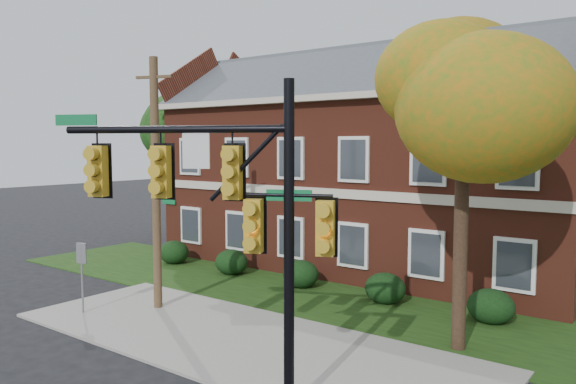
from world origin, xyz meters
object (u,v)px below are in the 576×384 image
Objects in this scene: hedge_far_left at (174,252)px; tree_far_rear at (465,79)px; utility_pole at (156,183)px; traffic_signal at (230,209)px; hedge_center at (301,274)px; tree_near_right at (472,91)px; sign_post at (82,266)px; hedge_left at (232,262)px; apartment_building at (370,153)px; tree_left_rear at (197,119)px; hedge_right at (385,288)px; hedge_far_right at (491,306)px.

hedge_far_left is 0.12× the size of tree_far_rear.
traffic_signal is at bearing -47.71° from utility_pole.
hedge_center is 9.90m from tree_near_right.
hedge_far_left is 0.61× the size of sign_post.
hedge_left is at bearing 165.19° from tree_near_right.
hedge_left is at bearing 108.44° from traffic_signal.
utility_pole is at bearing -45.67° from hedge_far_left.
apartment_building is 2.12× the size of tree_left_rear.
apartment_building is at bearing 131.77° from tree_near_right.
tree_left_rear is 13.63m from sign_post.
hedge_right is 1.00× the size of hedge_far_right.
apartment_building reaches higher than hedge_right.
hedge_center is 15.57m from tree_far_rear.
apartment_building is 6.89m from hedge_center.
hedge_left and hedge_center have the same top height.
sign_post is at bearing -103.65° from tree_far_rear.
hedge_right is 7.72m from tree_near_right.
tree_left_rear is 19.36m from traffic_signal.
hedge_left is 10.50m from hedge_far_right.
hedge_far_left is at bearing 94.24° from sign_post.
hedge_far_right is (3.50, 0.00, 0.00)m from hedge_right.
tree_near_right is 1.30× the size of traffic_signal.
hedge_center is (7.00, 0.00, 0.00)m from hedge_far_left.
sign_post is (3.50, -6.85, 1.03)m from hedge_far_left.
hedge_far_right is 10.99m from utility_pole.
tree_left_rear reaches higher than tree_near_right.
hedge_right is at bearing 23.12° from utility_pole.
tree_left_rear reaches higher than hedge_far_left.
sign_post is at bearing 142.78° from traffic_signal.
tree_far_rear reaches higher than hedge_center.
apartment_building is 13.06m from sign_post.
tree_far_rear is at bearing 110.27° from tree_near_right.
hedge_right is 15.17m from tree_left_rear.
tree_left_rear is (-9.73, 4.14, 6.16)m from hedge_center.
traffic_signal is 7.58m from utility_pole.
hedge_right is (10.50, 0.00, 0.00)m from hedge_far_left.
apartment_building reaches higher than traffic_signal.
traffic_signal reaches higher than hedge_far_right.
hedge_right is at bearing 0.00° from hedge_far_left.
tree_left_rear is (-6.23, 4.14, 6.16)m from hedge_left.
tree_far_rear reaches higher than sign_post.
hedge_far_left is at bearing -56.58° from tree_left_rear.
hedge_far_right is at bearing -66.63° from tree_far_rear.
apartment_building is 2.32× the size of utility_pole.
hedge_far_right is 16.51m from tree_far_rear.
tree_far_rear is (11.07, 8.96, 2.16)m from tree_left_rear.
hedge_far_left is 7.88m from utility_pole.
tree_left_rear is (-16.73, 4.14, 6.16)m from hedge_far_right.
hedge_far_left is (-7.00, -5.25, -4.46)m from apartment_building.
traffic_signal is at bearing -114.68° from tree_near_right.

